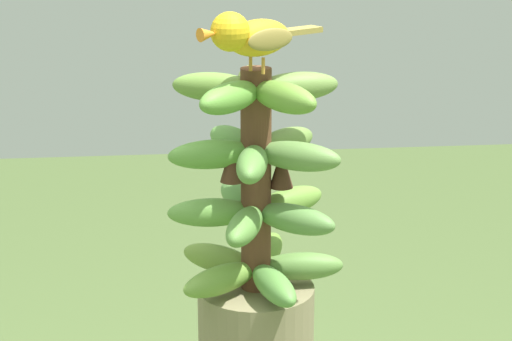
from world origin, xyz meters
name	(u,v)px	position (x,y,z in m)	size (l,w,h in m)	color
banana_bunch	(256,181)	(0.00, 0.00, 1.10)	(0.27, 0.27, 0.34)	brown
perched_bird	(248,36)	(0.01, 0.04, 1.32)	(0.19, 0.13, 0.09)	#C68933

